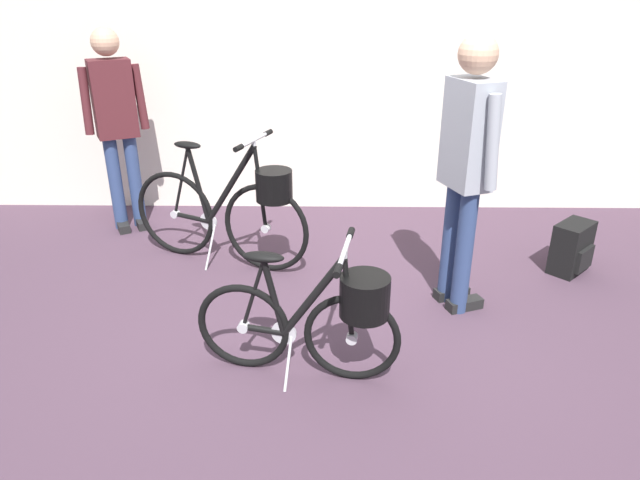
{
  "coord_description": "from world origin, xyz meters",
  "views": [
    {
      "loc": [
        -0.03,
        -2.99,
        1.99
      ],
      "look_at": [
        -0.08,
        0.19,
        0.55
      ],
      "focal_mm": 32.27,
      "sensor_mm": 36.0,
      "label": 1
    }
  ],
  "objects_px": {
    "display_bike_left": "(232,208)",
    "visitor_near_wall": "(467,161)",
    "visitor_browsing": "(116,119)",
    "backpack_on_floor": "(572,248)",
    "folding_bike_foreground": "(320,315)"
  },
  "relations": [
    {
      "from": "visitor_browsing",
      "to": "display_bike_left",
      "type": "bearing_deg",
      "value": -35.21
    },
    {
      "from": "visitor_browsing",
      "to": "backpack_on_floor",
      "type": "height_order",
      "value": "visitor_browsing"
    },
    {
      "from": "visitor_browsing",
      "to": "backpack_on_floor",
      "type": "relative_size",
      "value": 4.34
    },
    {
      "from": "display_bike_left",
      "to": "visitor_browsing",
      "type": "bearing_deg",
      "value": 144.79
    },
    {
      "from": "visitor_browsing",
      "to": "backpack_on_floor",
      "type": "xyz_separation_m",
      "value": [
        3.54,
        -0.81,
        -0.76
      ]
    },
    {
      "from": "display_bike_left",
      "to": "visitor_near_wall",
      "type": "distance_m",
      "value": 1.73
    },
    {
      "from": "display_bike_left",
      "to": "visitor_near_wall",
      "type": "height_order",
      "value": "visitor_near_wall"
    },
    {
      "from": "folding_bike_foreground",
      "to": "backpack_on_floor",
      "type": "distance_m",
      "value": 2.24
    },
    {
      "from": "visitor_near_wall",
      "to": "visitor_browsing",
      "type": "xyz_separation_m",
      "value": [
        -2.58,
        1.31,
        -0.05
      ]
    },
    {
      "from": "display_bike_left",
      "to": "folding_bike_foreground",
      "type": "bearing_deg",
      "value": -63.74
    },
    {
      "from": "backpack_on_floor",
      "to": "display_bike_left",
      "type": "bearing_deg",
      "value": 178.14
    },
    {
      "from": "folding_bike_foreground",
      "to": "visitor_near_wall",
      "type": "relative_size",
      "value": 0.64
    },
    {
      "from": "folding_bike_foreground",
      "to": "display_bike_left",
      "type": "xyz_separation_m",
      "value": [
        -0.67,
        1.35,
        0.07
      ]
    },
    {
      "from": "visitor_browsing",
      "to": "backpack_on_floor",
      "type": "distance_m",
      "value": 3.71
    },
    {
      "from": "folding_bike_foreground",
      "to": "display_bike_left",
      "type": "bearing_deg",
      "value": 116.26
    }
  ]
}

